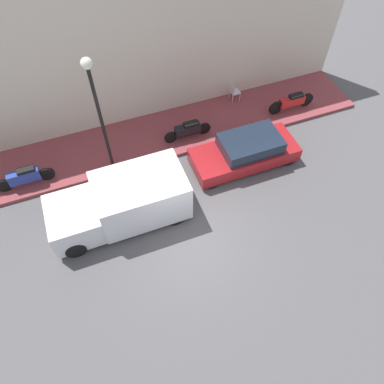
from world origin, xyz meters
The scene contains 10 objects.
ground_plane centered at (0.00, 0.00, 0.00)m, with size 60.00×60.00×0.00m, color #514F51.
sidewalk centered at (4.83, 0.00, 0.07)m, with size 2.69×18.55×0.15m.
building_facade centered at (6.32, 0.00, 3.13)m, with size 0.30×18.55×6.26m.
parked_car centered at (2.30, -3.24, 0.59)m, with size 1.67×4.12×1.24m.
delivery_van centered at (1.43, 1.88, 0.91)m, with size 1.96×4.66×1.79m.
motorcycle_blue centered at (4.05, 4.88, 0.60)m, with size 0.30×2.11×0.84m.
motorcycle_red centered at (4.25, -6.40, 0.58)m, with size 0.30×2.14×0.77m.
motorcycle_black centered at (4.23, -1.57, 0.57)m, with size 0.30×1.99×0.78m.
streetlamp centered at (3.89, 1.70, 3.40)m, with size 0.37×0.37×4.73m.
cafe_chair centered at (5.74, -4.31, 0.62)m, with size 0.40×0.40×0.82m.
Camera 1 is at (-6.16, 2.21, 11.27)m, focal length 35.00 mm.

